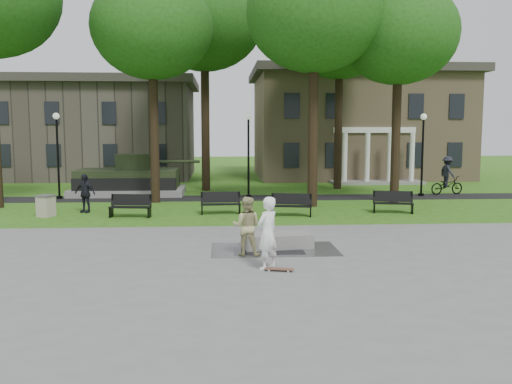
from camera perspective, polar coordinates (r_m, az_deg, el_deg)
ground at (r=18.53m, az=-0.44°, el=-5.28°), size 120.00×120.00×0.00m
plaza at (r=13.68m, az=0.75°, el=-9.53°), size 22.00×16.00×0.02m
footpath at (r=30.36m, az=-1.71°, el=-0.63°), size 44.00×2.60×0.01m
building_right at (r=45.46m, az=10.46°, el=7.12°), size 17.00×12.00×8.60m
building_left at (r=45.71m, az=-16.36°, el=6.03°), size 15.00×10.00×7.20m
tree_1 at (r=29.27m, az=-10.89°, el=16.58°), size 6.20×6.20×11.63m
tree_2 at (r=27.54m, az=6.16°, el=18.07°), size 6.60×6.60×12.16m
tree_3 at (r=29.43m, az=14.80°, el=15.72°), size 6.00×6.00×11.19m
tree_4 at (r=34.75m, az=-5.46°, el=17.45°), size 7.20×7.20×13.50m
tree_5 at (r=35.89m, az=8.82°, el=15.88°), size 6.40×6.40×12.44m
lamp_left at (r=31.72m, az=-20.16°, el=4.33°), size 0.36×0.36×4.73m
lamp_mid at (r=30.46m, az=-0.80°, el=4.65°), size 0.36×0.36×4.73m
lamp_right at (r=32.53m, az=17.14°, el=4.48°), size 0.36×0.36×4.73m
tank_monument at (r=32.70m, az=-13.22°, el=1.21°), size 7.45×3.40×2.40m
puddle at (r=17.11m, az=1.34°, el=-6.21°), size 2.20×1.20×0.00m
concrete_block at (r=17.59m, az=2.25°, el=-5.11°), size 2.32×1.31×0.45m
skateboard at (r=14.72m, az=2.43°, el=-8.19°), size 0.81×0.39×0.07m
skateboarder at (r=14.72m, az=1.22°, el=-4.35°), size 0.85×0.85×1.99m
friend_watching at (r=16.35m, az=-1.01°, el=-3.61°), size 0.99×0.84×1.79m
pedestrian_walker at (r=26.17m, az=-17.57°, el=-0.12°), size 1.14×0.80×1.80m
cyclist at (r=33.89m, az=19.47°, el=1.30°), size 2.17×1.28×2.26m
park_bench_0 at (r=24.30m, az=-13.08°, el=-1.37°), size 1.84×0.75×1.00m
park_bench_1 at (r=24.65m, az=-3.73°, el=-1.10°), size 1.82×0.61×1.00m
park_bench_2 at (r=24.03m, az=3.71°, el=-1.30°), size 1.85×0.82×1.00m
park_bench_3 at (r=25.68m, az=14.18°, el=-0.98°), size 1.85×0.88×1.00m
trash_bin at (r=25.55m, az=-21.25°, el=-1.35°), size 0.87×0.87×0.96m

